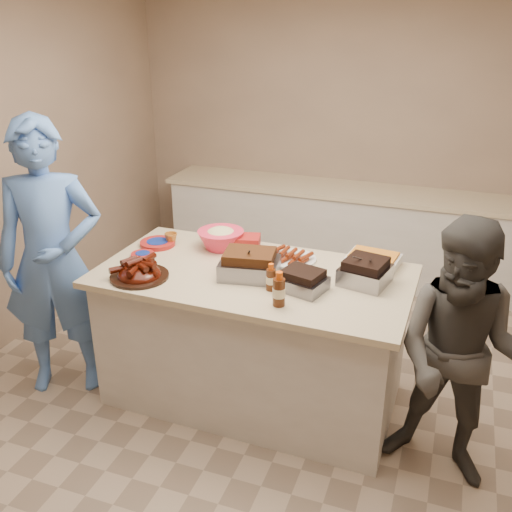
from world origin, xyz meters
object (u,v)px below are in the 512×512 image
(rib_platter, at_px, (140,278))
(plastic_cup, at_px, (171,244))
(island, at_px, (254,394))
(roasting_pan, at_px, (364,283))
(coleslaw_bowl, at_px, (221,248))
(bbq_bottle_b, at_px, (279,305))
(mustard_bottle, at_px, (237,265))
(guest_blue, at_px, (71,381))
(bbq_bottle_a, at_px, (271,290))
(guest_gray, at_px, (442,470))

(rib_platter, height_order, plastic_cup, rib_platter)
(island, height_order, roasting_pan, roasting_pan)
(roasting_pan, distance_m, plastic_cup, 1.43)
(roasting_pan, height_order, coleslaw_bowl, coleslaw_bowl)
(bbq_bottle_b, xyz_separation_m, mustard_bottle, (-0.43, 0.44, 0.00))
(island, distance_m, guest_blue, 1.35)
(island, height_order, rib_platter, rib_platter)
(bbq_bottle_a, bearing_deg, coleslaw_bowl, 137.15)
(mustard_bottle, relative_size, plastic_cup, 1.44)
(bbq_bottle_a, relative_size, bbq_bottle_b, 0.82)
(island, xyz_separation_m, rib_platter, (-0.65, -0.30, 0.94))
(mustard_bottle, bearing_deg, bbq_bottle_b, -45.88)
(plastic_cup, bearing_deg, island, -20.02)
(island, xyz_separation_m, roasting_pan, (0.69, 0.10, 0.94))
(mustard_bottle, bearing_deg, guest_gray, -15.01)
(coleslaw_bowl, height_order, plastic_cup, coleslaw_bowl)
(guest_gray, bearing_deg, guest_blue, -169.94)
(island, relative_size, coleslaw_bowl, 6.12)
(bbq_bottle_a, bearing_deg, guest_blue, -175.58)
(rib_platter, bearing_deg, guest_gray, 0.15)
(island, distance_m, mustard_bottle, 0.96)
(coleslaw_bowl, relative_size, bbq_bottle_b, 1.56)
(mustard_bottle, distance_m, guest_blue, 1.55)
(guest_blue, height_order, guest_gray, guest_gray)
(island, height_order, bbq_bottle_a, bbq_bottle_a)
(island, relative_size, roasting_pan, 7.30)
(plastic_cup, xyz_separation_m, guest_blue, (-0.59, -0.56, -0.94))
(roasting_pan, bearing_deg, plastic_cup, -174.79)
(bbq_bottle_a, distance_m, mustard_bottle, 0.42)
(rib_platter, xyz_separation_m, bbq_bottle_b, (0.93, -0.05, 0.00))
(coleslaw_bowl, distance_m, guest_gray, 2.00)
(island, relative_size, mustard_bottle, 15.28)
(roasting_pan, xyz_separation_m, bbq_bottle_a, (-0.51, -0.28, 0.00))
(mustard_bottle, relative_size, guest_gray, 0.08)
(guest_blue, bearing_deg, guest_gray, -26.31)
(guest_gray, bearing_deg, island, 177.07)
(rib_platter, relative_size, plastic_cup, 4.07)
(coleslaw_bowl, bearing_deg, mustard_bottle, -46.61)
(mustard_bottle, height_order, guest_blue, mustard_bottle)
(roasting_pan, distance_m, mustard_bottle, 0.84)
(bbq_bottle_a, height_order, bbq_bottle_b, bbq_bottle_b)
(island, relative_size, guest_blue, 1.04)
(bbq_bottle_b, distance_m, mustard_bottle, 0.62)
(plastic_cup, bearing_deg, roasting_pan, -6.61)
(rib_platter, bearing_deg, plastic_cup, 97.33)
(rib_platter, xyz_separation_m, coleslaw_bowl, (0.29, 0.62, 0.00))
(rib_platter, relative_size, coleslaw_bowl, 1.14)
(roasting_pan, bearing_deg, guest_blue, -156.90)
(island, relative_size, guest_gray, 1.28)
(island, height_order, guest_blue, island)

